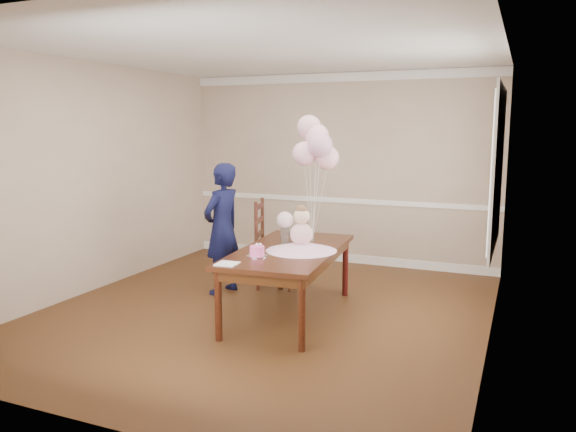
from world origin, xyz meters
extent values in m
cube|color=#361E0D|center=(0.00, 0.00, 0.00)|extent=(4.50, 5.00, 0.00)
cube|color=silver|center=(0.00, 0.00, 2.70)|extent=(4.50, 5.00, 0.02)
cube|color=tan|center=(0.00, 2.50, 1.35)|extent=(4.50, 0.02, 2.70)
cube|color=tan|center=(0.00, -2.50, 1.35)|extent=(4.50, 0.02, 2.70)
cube|color=tan|center=(-2.25, 0.00, 1.35)|extent=(0.02, 5.00, 2.70)
cube|color=tan|center=(2.25, 0.00, 1.35)|extent=(0.02, 5.00, 2.70)
cube|color=white|center=(0.00, 2.49, 0.90)|extent=(4.50, 0.02, 0.07)
cube|color=white|center=(0.00, 2.49, 2.63)|extent=(4.50, 0.02, 0.12)
cube|color=white|center=(0.00, 2.49, 0.06)|extent=(4.50, 0.02, 0.12)
cube|color=silver|center=(2.23, 0.50, 1.55)|extent=(0.02, 1.66, 1.56)
cube|color=white|center=(2.21, 0.50, 1.55)|extent=(0.01, 1.50, 1.40)
cube|color=black|center=(0.29, 0.01, 0.69)|extent=(1.10, 1.97, 0.05)
cube|color=black|center=(0.29, 0.01, 0.62)|extent=(1.00, 1.87, 0.09)
cylinder|color=black|center=(-0.04, -0.89, 0.33)|extent=(0.07, 0.07, 0.66)
cylinder|color=black|center=(0.76, -0.82, 0.33)|extent=(0.07, 0.07, 0.66)
cylinder|color=black|center=(-0.18, 0.85, 0.33)|extent=(0.07, 0.07, 0.66)
cylinder|color=black|center=(0.61, 0.92, 0.33)|extent=(0.07, 0.07, 0.66)
cone|color=#EBADD0|center=(0.43, -0.02, 0.76)|extent=(0.78, 0.78, 0.09)
sphere|color=#F59AC9|center=(0.43, -0.02, 0.88)|extent=(0.23, 0.23, 0.23)
sphere|color=beige|center=(0.43, -0.02, 1.06)|extent=(0.16, 0.16, 0.16)
sphere|color=brown|center=(0.43, -0.02, 1.12)|extent=(0.11, 0.11, 0.11)
cylinder|color=silver|center=(0.13, -0.43, 0.71)|extent=(0.23, 0.23, 0.01)
cylinder|color=#FF50A8|center=(0.13, -0.43, 0.77)|extent=(0.15, 0.15, 0.09)
sphere|color=white|center=(0.13, -0.43, 0.83)|extent=(0.03, 0.03, 0.03)
sphere|color=white|center=(0.16, -0.40, 0.83)|extent=(0.03, 0.03, 0.03)
cylinder|color=silver|center=(0.12, 0.29, 0.79)|extent=(0.10, 0.10, 0.15)
sphere|color=beige|center=(0.12, 0.29, 0.96)|extent=(0.18, 0.18, 0.18)
cube|color=white|center=(0.02, -0.82, 0.72)|extent=(0.20, 0.20, 0.01)
cylinder|color=silver|center=(0.34, 0.54, 0.72)|extent=(0.04, 0.04, 0.02)
sphere|color=#F7AFC5|center=(0.25, 0.53, 1.66)|extent=(0.27, 0.27, 0.27)
sphere|color=#DA9ABA|center=(0.44, 0.50, 1.75)|extent=(0.27, 0.27, 0.27)
sphere|color=#FFB4CB|center=(0.35, 0.64, 1.85)|extent=(0.27, 0.27, 0.27)
sphere|color=#E5A2B8|center=(0.25, 0.65, 1.94)|extent=(0.27, 0.27, 0.27)
sphere|color=#FFB4C3|center=(0.47, 0.63, 1.61)|extent=(0.27, 0.27, 0.27)
cylinder|color=white|center=(0.29, 0.54, 1.12)|extent=(0.09, 0.01, 0.79)
cylinder|color=white|center=(0.39, 0.52, 1.17)|extent=(0.10, 0.04, 0.89)
cylinder|color=white|center=(0.35, 0.59, 1.21)|extent=(0.01, 0.09, 0.98)
cylinder|color=white|center=(0.30, 0.60, 1.26)|extent=(0.09, 0.09, 1.07)
cylinder|color=silver|center=(0.41, 0.59, 1.09)|extent=(0.13, 0.08, 0.74)
cube|color=#371D0F|center=(-0.27, 0.94, 0.47)|extent=(0.56, 0.56, 0.05)
cylinder|color=#38150F|center=(-0.41, 0.71, 0.23)|extent=(0.05, 0.05, 0.45)
cylinder|color=#361B0E|center=(-0.04, 0.80, 0.23)|extent=(0.05, 0.05, 0.45)
cylinder|color=#39150F|center=(-0.50, 1.07, 0.23)|extent=(0.05, 0.05, 0.45)
cylinder|color=#37180F|center=(-0.13, 1.17, 0.23)|extent=(0.05, 0.05, 0.45)
cylinder|color=#37150F|center=(-0.43, 0.70, 0.78)|extent=(0.05, 0.05, 0.59)
cylinder|color=#34170E|center=(-0.52, 1.07, 0.78)|extent=(0.05, 0.05, 0.59)
cube|color=#361B0E|center=(-0.48, 0.88, 0.65)|extent=(0.13, 0.42, 0.05)
cube|color=#3E1911|center=(-0.48, 0.88, 0.82)|extent=(0.13, 0.42, 0.05)
cube|color=#35130E|center=(-0.48, 0.88, 0.99)|extent=(0.13, 0.42, 0.05)
imported|color=black|center=(-0.75, 0.47, 0.77)|extent=(0.47, 0.62, 1.54)
camera|label=1|loc=(2.47, -5.17, 1.94)|focal=35.00mm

